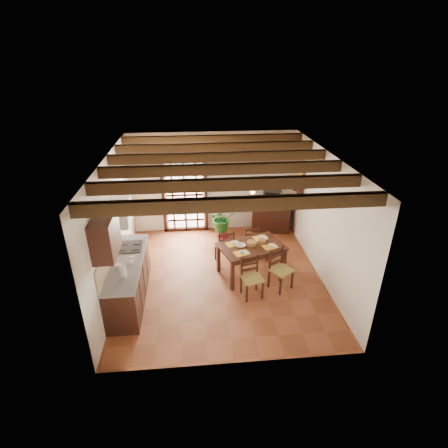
{
  "coord_description": "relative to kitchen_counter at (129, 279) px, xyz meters",
  "views": [
    {
      "loc": [
        -0.57,
        -6.65,
        4.62
      ],
      "look_at": [
        0.1,
        0.4,
        1.15
      ],
      "focal_mm": 28.0,
      "sensor_mm": 36.0,
      "label": 1
    }
  ],
  "objects": [
    {
      "name": "fuse_box",
      "position": [
        3.46,
        3.08,
        1.28
      ],
      "size": [
        0.25,
        0.03,
        0.32
      ],
      "primitive_type": "cube",
      "color": "white",
      "rests_on": "room_shell"
    },
    {
      "name": "shelf_flowers",
      "position": [
        4.1,
        2.2,
        1.38
      ],
      "size": [
        0.14,
        0.14,
        0.36
      ],
      "color": "yellow",
      "rests_on": "shelf_vase"
    },
    {
      "name": "upper_cabinet",
      "position": [
        -0.12,
        -0.7,
        1.38
      ],
      "size": [
        0.35,
        0.8,
        0.7
      ],
      "primitive_type": "cube",
      "color": "black",
      "rests_on": "room_shell"
    },
    {
      "name": "chair_near_left",
      "position": [
        2.53,
        -0.14,
        -0.2
      ],
      "size": [
        0.48,
        0.47,
        0.88
      ],
      "rotation": [
        0.0,
        0.0,
        0.22
      ],
      "color": "#A49345",
      "rests_on": "ground_plane"
    },
    {
      "name": "ground_plane",
      "position": [
        1.96,
        0.6,
        -0.47
      ],
      "size": [
        5.0,
        5.0,
        0.0
      ],
      "primitive_type": "plane",
      "color": "brown"
    },
    {
      "name": "chair_far_left",
      "position": [
        2.09,
        1.23,
        -0.19
      ],
      "size": [
        0.49,
        0.47,
        0.89
      ],
      "rotation": [
        0.0,
        0.0,
        3.36
      ],
      "color": "#A49345",
      "rests_on": "ground_plane"
    },
    {
      "name": "potted_plant",
      "position": [
        2.15,
        2.57,
        0.1
      ],
      "size": [
        2.13,
        1.95,
        2.0
      ],
      "primitive_type": "imported",
      "rotation": [
        0.0,
        0.0,
        0.26
      ],
      "color": "#144C19",
      "rests_on": "ground_plane"
    },
    {
      "name": "french_door",
      "position": [
        1.16,
        3.05,
        0.7
      ],
      "size": [
        1.26,
        0.11,
        2.32
      ],
      "color": "white",
      "rests_on": "ground_plane"
    },
    {
      "name": "table_setting",
      "position": [
        2.64,
        0.65,
        0.32
      ],
      "size": [
        1.02,
        0.68,
        0.1
      ],
      "rotation": [
        0.0,
        0.0,
        0.31
      ],
      "color": "yellow",
      "rests_on": "dining_table"
    },
    {
      "name": "wall_shelf",
      "position": [
        4.1,
        2.2,
        1.04
      ],
      "size": [
        0.2,
        0.42,
        0.2
      ],
      "color": "black",
      "rests_on": "room_shell"
    },
    {
      "name": "framed_picture",
      "position": [
        4.18,
        2.2,
        1.58
      ],
      "size": [
        0.03,
        0.32,
        0.32
      ],
      "color": "brown",
      "rests_on": "room_shell"
    },
    {
      "name": "sideboard",
      "position": [
        3.58,
        2.83,
        -0.03
      ],
      "size": [
        1.13,
        0.69,
        0.9
      ],
      "primitive_type": "cube",
      "rotation": [
        0.0,
        0.0,
        -0.22
      ],
      "color": "black",
      "rests_on": "ground_plane"
    },
    {
      "name": "crt_tv",
      "position": [
        3.58,
        2.82,
        0.61
      ],
      "size": [
        0.57,
        0.55,
        0.39
      ],
      "rotation": [
        0.0,
        0.0,
        -0.37
      ],
      "color": "black",
      "rests_on": "sideboard"
    },
    {
      "name": "dining_table",
      "position": [
        2.64,
        0.65,
        0.19
      ],
      "size": [
        1.61,
        1.28,
        0.76
      ],
      "rotation": [
        0.0,
        0.0,
        0.31
      ],
      "color": "#3A1B13",
      "rests_on": "ground_plane"
    },
    {
      "name": "pendant_lamp",
      "position": [
        2.64,
        0.75,
        1.6
      ],
      "size": [
        0.36,
        0.36,
        0.84
      ],
      "color": "black",
      "rests_on": "room_shell"
    },
    {
      "name": "range_hood",
      "position": [
        -0.09,
        0.55,
        1.26
      ],
      "size": [
        0.38,
        0.6,
        0.54
      ],
      "color": "white",
      "rests_on": "room_shell"
    },
    {
      "name": "plant_pot",
      "position": [
        2.15,
        2.57,
        -0.36
      ],
      "size": [
        0.36,
        0.36,
        0.22
      ],
      "primitive_type": "cone",
      "color": "maroon",
      "rests_on": "ground_plane"
    },
    {
      "name": "table_bowl",
      "position": [
        2.39,
        0.62,
        0.31
      ],
      "size": [
        0.22,
        0.22,
        0.05
      ],
      "primitive_type": "imported",
      "rotation": [
        0.0,
        0.0,
        0.02
      ],
      "color": "white",
      "rests_on": "dining_table"
    },
    {
      "name": "ceiling_beams",
      "position": [
        1.96,
        0.6,
        2.22
      ],
      "size": [
        4.5,
        4.34,
        0.2
      ],
      "color": "black",
      "rests_on": "room_shell"
    },
    {
      "name": "chair_near_right",
      "position": [
        3.19,
        0.08,
        -0.19
      ],
      "size": [
        0.57,
        0.57,
        0.92
      ],
      "rotation": [
        0.0,
        0.0,
        0.57
      ],
      "color": "#A49345",
      "rests_on": "ground_plane"
    },
    {
      "name": "kitchen_counter",
      "position": [
        0.0,
        0.0,
        0.0
      ],
      "size": [
        0.64,
        2.25,
        1.38
      ],
      "color": "black",
      "rests_on": "ground_plane"
    },
    {
      "name": "room_shell",
      "position": [
        1.96,
        0.6,
        1.34
      ],
      "size": [
        4.52,
        5.02,
        2.81
      ],
      "color": "silver",
      "rests_on": "ground_plane"
    },
    {
      "name": "shelf_vase",
      "position": [
        4.1,
        2.2,
        1.18
      ],
      "size": [
        0.15,
        0.15,
        0.15
      ],
      "primitive_type": "imported",
      "color": "#B2BFB2",
      "rests_on": "wall_shelf"
    },
    {
      "name": "chair_far_right",
      "position": [
        2.75,
        1.44,
        -0.2
      ],
      "size": [
        0.44,
        0.42,
        0.88
      ],
      "rotation": [
        0.0,
        0.0,
        3.23
      ],
      "color": "#A49345",
      "rests_on": "ground_plane"
    },
    {
      "name": "counter_items",
      "position": [
        0.0,
        0.09,
        0.49
      ],
      "size": [
        0.5,
        1.43,
        0.25
      ],
      "color": "black",
      "rests_on": "kitchen_counter"
    }
  ]
}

